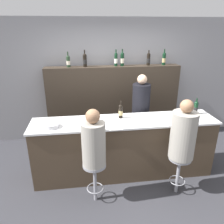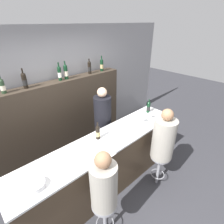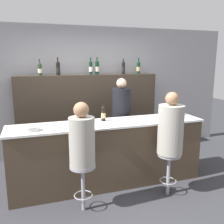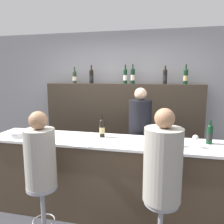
{
  "view_description": "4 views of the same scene",
  "coord_description": "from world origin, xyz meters",
  "px_view_note": "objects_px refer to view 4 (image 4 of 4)",
  "views": [
    {
      "loc": [
        -0.64,
        -2.87,
        2.4
      ],
      "look_at": [
        -0.22,
        0.19,
        1.2
      ],
      "focal_mm": 35.0,
      "sensor_mm": 36.0,
      "label": 1
    },
    {
      "loc": [
        -1.42,
        -1.38,
        2.65
      ],
      "look_at": [
        0.23,
        0.38,
        1.39
      ],
      "focal_mm": 28.0,
      "sensor_mm": 36.0,
      "label": 2
    },
    {
      "loc": [
        -1.11,
        -3.21,
        1.93
      ],
      "look_at": [
        0.07,
        0.33,
        1.15
      ],
      "focal_mm": 40.0,
      "sensor_mm": 36.0,
      "label": 3
    },
    {
      "loc": [
        0.68,
        -2.26,
        1.79
      ],
      "look_at": [
        0.1,
        0.32,
        1.35
      ],
      "focal_mm": 35.0,
      "sensor_mm": 36.0,
      "label": 4
    }
  ],
  "objects_px": {
    "wine_bottle_counter_0": "(102,128)",
    "metal_bowl": "(18,134)",
    "wine_bottle_counter_1": "(210,134)",
    "wine_glass_0": "(176,137)",
    "bartender": "(139,148)",
    "wine_bottle_backbar_2": "(125,76)",
    "wine_bottle_backbar_3": "(133,76)",
    "wine_bottle_backbar_4": "(165,76)",
    "wine_bottle_backbar_5": "(186,76)",
    "bar_stool_left": "(43,198)",
    "guest_seated_right": "(163,162)",
    "wine_glass_1": "(195,139)",
    "guest_seated_left": "(40,154)",
    "bar_stool_right": "(161,213)",
    "wine_bottle_backbar_0": "(75,77)",
    "wine_bottle_backbar_1": "(91,76)"
  },
  "relations": [
    {
      "from": "wine_glass_1",
      "to": "wine_bottle_counter_1",
      "type": "bearing_deg",
      "value": 45.4
    },
    {
      "from": "wine_bottle_backbar_0",
      "to": "wine_bottle_backbar_5",
      "type": "relative_size",
      "value": 0.92
    },
    {
      "from": "wine_glass_0",
      "to": "wine_bottle_backbar_0",
      "type": "bearing_deg",
      "value": 141.81
    },
    {
      "from": "wine_bottle_counter_1",
      "to": "wine_bottle_backbar_1",
      "type": "relative_size",
      "value": 0.85
    },
    {
      "from": "wine_glass_1",
      "to": "guest_seated_right",
      "type": "relative_size",
      "value": 0.17
    },
    {
      "from": "wine_bottle_backbar_3",
      "to": "bar_stool_right",
      "type": "height_order",
      "value": "wine_bottle_backbar_3"
    },
    {
      "from": "wine_glass_0",
      "to": "bartender",
      "type": "xyz_separation_m",
      "value": [
        -0.46,
        0.6,
        -0.36
      ]
    },
    {
      "from": "wine_bottle_backbar_3",
      "to": "guest_seated_left",
      "type": "distance_m",
      "value": 2.19
    },
    {
      "from": "bar_stool_left",
      "to": "guest_seated_right",
      "type": "xyz_separation_m",
      "value": [
        1.25,
        0.0,
        0.52
      ]
    },
    {
      "from": "wine_bottle_backbar_0",
      "to": "wine_bottle_backbar_2",
      "type": "xyz_separation_m",
      "value": [
        0.96,
        0.0,
        0.02
      ]
    },
    {
      "from": "wine_bottle_counter_1",
      "to": "wine_glass_1",
      "type": "relative_size",
      "value": 1.94
    },
    {
      "from": "wine_bottle_counter_0",
      "to": "guest_seated_right",
      "type": "distance_m",
      "value": 1.05
    },
    {
      "from": "wine_bottle_counter_0",
      "to": "wine_glass_1",
      "type": "relative_size",
      "value": 1.99
    },
    {
      "from": "wine_bottle_backbar_2",
      "to": "bar_stool_left",
      "type": "height_order",
      "value": "wine_bottle_backbar_2"
    },
    {
      "from": "wine_bottle_counter_0",
      "to": "guest_seated_right",
      "type": "xyz_separation_m",
      "value": [
        0.77,
        -0.7,
        -0.11
      ]
    },
    {
      "from": "wine_bottle_backbar_1",
      "to": "wine_bottle_backbar_3",
      "type": "xyz_separation_m",
      "value": [
        0.76,
        0.0,
        0.01
      ]
    },
    {
      "from": "bar_stool_left",
      "to": "wine_bottle_backbar_2",
      "type": "bearing_deg",
      "value": 72.88
    },
    {
      "from": "wine_bottle_backbar_4",
      "to": "bartender",
      "type": "height_order",
      "value": "wine_bottle_backbar_4"
    },
    {
      "from": "bar_stool_left",
      "to": "wine_bottle_counter_0",
      "type": "bearing_deg",
      "value": 55.19
    },
    {
      "from": "wine_bottle_backbar_0",
      "to": "metal_bowl",
      "type": "xyz_separation_m",
      "value": [
        -0.22,
        -1.43,
        -0.74
      ]
    },
    {
      "from": "wine_bottle_backbar_3",
      "to": "wine_bottle_backbar_4",
      "type": "distance_m",
      "value": 0.55
    },
    {
      "from": "wine_glass_0",
      "to": "bar_stool_right",
      "type": "bearing_deg",
      "value": -105.09
    },
    {
      "from": "guest_seated_left",
      "to": "bartender",
      "type": "relative_size",
      "value": 0.49
    },
    {
      "from": "wine_bottle_backbar_4",
      "to": "guest_seated_left",
      "type": "xyz_separation_m",
      "value": [
        -1.27,
        -1.9,
        -0.8
      ]
    },
    {
      "from": "wine_bottle_backbar_4",
      "to": "wine_bottle_backbar_5",
      "type": "xyz_separation_m",
      "value": [
        0.33,
        0.0,
        0.0
      ]
    },
    {
      "from": "wine_bottle_counter_1",
      "to": "guest_seated_left",
      "type": "distance_m",
      "value": 1.92
    },
    {
      "from": "wine_bottle_backbar_3",
      "to": "guest_seated_right",
      "type": "xyz_separation_m",
      "value": [
        0.54,
        -1.9,
        -0.78
      ]
    },
    {
      "from": "wine_bottle_backbar_2",
      "to": "wine_bottle_backbar_5",
      "type": "relative_size",
      "value": 1.01
    },
    {
      "from": "metal_bowl",
      "to": "bar_stool_left",
      "type": "relative_size",
      "value": 0.35
    },
    {
      "from": "guest_seated_right",
      "to": "bartender",
      "type": "bearing_deg",
      "value": 106.05
    },
    {
      "from": "wine_bottle_backbar_5",
      "to": "guest_seated_left",
      "type": "xyz_separation_m",
      "value": [
        -1.61,
        -1.9,
        -0.8
      ]
    },
    {
      "from": "wine_bottle_backbar_3",
      "to": "guest_seated_left",
      "type": "height_order",
      "value": "wine_bottle_backbar_3"
    },
    {
      "from": "wine_bottle_counter_1",
      "to": "wine_bottle_backbar_3",
      "type": "distance_m",
      "value": 1.75
    },
    {
      "from": "wine_glass_0",
      "to": "guest_seated_left",
      "type": "distance_m",
      "value": 1.49
    },
    {
      "from": "wine_bottle_backbar_2",
      "to": "wine_bottle_counter_1",
      "type": "bearing_deg",
      "value": -45.1
    },
    {
      "from": "wine_bottle_counter_1",
      "to": "metal_bowl",
      "type": "distance_m",
      "value": 2.39
    },
    {
      "from": "wine_bottle_counter_0",
      "to": "wine_bottle_backbar_3",
      "type": "height_order",
      "value": "wine_bottle_backbar_3"
    },
    {
      "from": "guest_seated_left",
      "to": "bar_stool_left",
      "type": "bearing_deg",
      "value": 0.0
    },
    {
      "from": "wine_bottle_backbar_0",
      "to": "wine_bottle_backbar_3",
      "type": "bearing_deg",
      "value": 0.0
    },
    {
      "from": "bar_stool_right",
      "to": "wine_glass_0",
      "type": "bearing_deg",
      "value": 74.91
    },
    {
      "from": "metal_bowl",
      "to": "wine_glass_1",
      "type": "bearing_deg",
      "value": 1.03
    },
    {
      "from": "wine_bottle_counter_1",
      "to": "wine_bottle_backbar_2",
      "type": "xyz_separation_m",
      "value": [
        -1.2,
        1.2,
        0.67
      ]
    },
    {
      "from": "wine_bottle_backbar_4",
      "to": "wine_glass_1",
      "type": "bearing_deg",
      "value": -76.47
    },
    {
      "from": "wine_glass_1",
      "to": "wine_bottle_backbar_2",
      "type": "bearing_deg",
      "value": 126.27
    },
    {
      "from": "wine_bottle_backbar_2",
      "to": "wine_bottle_backbar_3",
      "type": "bearing_deg",
      "value": -0.0
    },
    {
      "from": "wine_bottle_backbar_0",
      "to": "metal_bowl",
      "type": "relative_size",
      "value": 1.36
    },
    {
      "from": "wine_bottle_backbar_1",
      "to": "guest_seated_right",
      "type": "distance_m",
      "value": 2.43
    },
    {
      "from": "wine_glass_1",
      "to": "bar_stool_left",
      "type": "xyz_separation_m",
      "value": [
        -1.6,
        -0.51,
        -0.62
      ]
    },
    {
      "from": "wine_glass_0",
      "to": "bar_stool_right",
      "type": "distance_m",
      "value": 0.82
    },
    {
      "from": "wine_bottle_counter_0",
      "to": "metal_bowl",
      "type": "relative_size",
      "value": 1.31
    }
  ]
}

